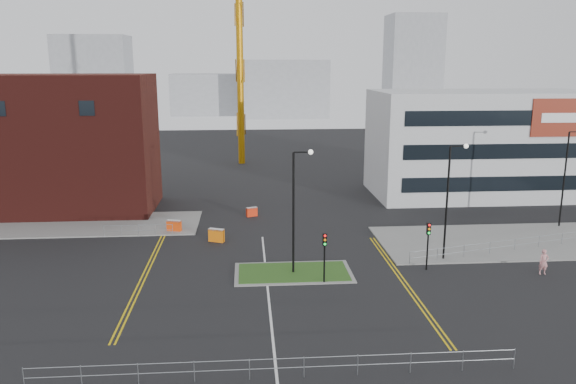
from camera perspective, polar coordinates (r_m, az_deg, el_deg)
The scene contains 28 objects.
ground at distance 34.24m, azimuth -1.72°, elevation -13.18°, with size 200.00×200.00×0.00m, color black.
pavement_left at distance 57.91m, azimuth -23.01°, elevation -3.13°, with size 28.00×8.00×0.12m, color slate.
pavement_right at distance 52.62m, azimuth 22.28°, elevation -4.63°, with size 24.00×10.00×0.12m, color slate.
island_kerb at distance 41.67m, azimuth 0.54°, elevation -8.20°, with size 8.60×4.60×0.08m, color slate.
grass_island at distance 41.66m, azimuth 0.54°, elevation -8.18°, with size 8.00×4.00×0.12m, color #224918.
brick_building at distance 63.12m, azimuth -24.42°, elevation 4.31°, with size 24.20×10.07×14.24m.
office_block at distance 68.99m, azimuth 19.12°, elevation 4.68°, with size 25.00×12.20×12.00m.
streetlamp_island at distance 40.06m, azimuth 0.87°, elevation -1.01°, with size 1.46×0.36×9.18m.
streetlamp_right_near at distance 44.64m, azimuth 16.16°, elevation -0.07°, with size 1.46×0.36×9.18m.
streetlamp_right_far at distance 57.79m, azimuth 26.51°, elevation 1.95°, with size 1.46×0.36×9.18m.
traffic_light_island at distance 39.13m, azimuth 3.74°, elevation -5.72°, with size 0.28×0.33×3.65m.
traffic_light_right at distance 42.79m, azimuth 14.06°, elevation -4.44°, with size 0.28×0.33×3.65m.
railing_front at distance 28.58m, azimuth -1.15°, elevation -17.06°, with size 24.05×0.05×1.10m.
railing_left at distance 51.70m, azimuth -14.97°, elevation -3.60°, with size 6.05×0.05×1.10m.
railing_right at distance 49.63m, azimuth 22.06°, elevation -4.77°, with size 19.05×5.05×1.10m.
centre_line at distance 36.05m, azimuth -1.87°, elevation -11.77°, with size 0.15×30.00×0.01m, color silver.
yellow_left_a at distance 44.09m, azimuth -14.20°, elevation -7.45°, with size 0.12×24.00×0.01m, color gold.
yellow_left_b at distance 44.04m, azimuth -13.82°, elevation -7.45°, with size 0.12×24.00×0.01m, color gold.
yellow_right_a at distance 41.14m, azimuth 11.38°, elevation -8.81°, with size 0.12×20.00×0.01m, color gold.
yellow_right_b at distance 41.22m, azimuth 11.79°, elevation -8.78°, with size 0.12×20.00×0.01m, color gold.
skyline_a at distance 155.65m, azimuth -19.06°, elevation 10.76°, with size 18.00×12.00×22.00m, color gray.
skyline_b at distance 161.27m, azimuth -0.30°, elevation 10.44°, with size 24.00×12.00×16.00m, color gray.
skyline_c at distance 162.46m, azimuth 12.53°, elevation 12.28°, with size 14.00×12.00×28.00m, color gray.
skyline_d at distance 171.09m, azimuth -6.65°, elevation 9.83°, with size 30.00×12.00×12.00m, color gray.
pedestrian at distance 45.22m, azimuth 24.54°, elevation -6.48°, with size 0.69×0.45×1.89m, color #D68B8D.
barrier_left at distance 52.37m, azimuth -11.50°, elevation -3.36°, with size 1.39×0.81×1.11m.
barrier_mid at distance 48.98m, azimuth -7.29°, elevation -4.32°, with size 1.42×0.95×1.14m.
barrier_right at distance 56.63m, azimuth -3.70°, elevation -1.99°, with size 1.16×0.73×0.93m.
Camera 1 is at (-1.32, -30.72, 15.08)m, focal length 35.00 mm.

